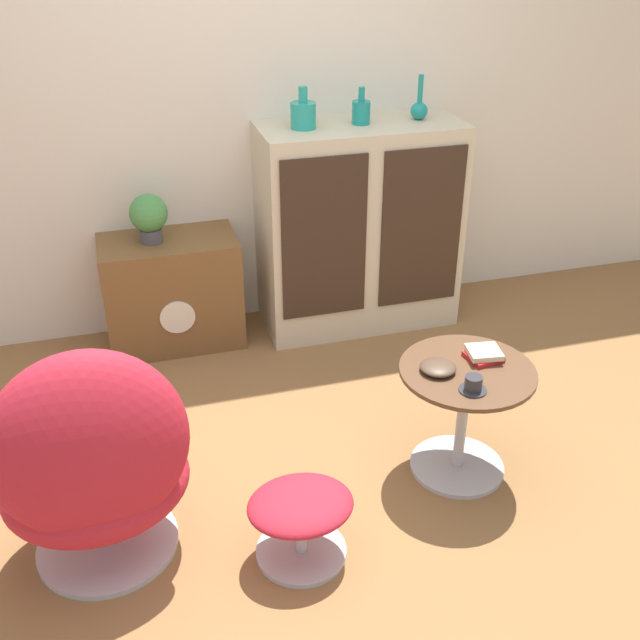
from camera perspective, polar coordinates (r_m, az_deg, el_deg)
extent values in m
plane|color=olive|center=(3.08, 1.29, -13.12)|extent=(12.00, 12.00, 0.00)
cube|color=silver|center=(3.94, -5.87, 17.70)|extent=(6.40, 0.06, 2.60)
cube|color=beige|center=(4.05, 2.95, 7.07)|extent=(1.04, 0.46, 1.11)
cube|color=#332319|center=(3.74, 0.33, 6.15)|extent=(0.44, 0.01, 0.84)
cube|color=#332319|center=(3.91, 7.74, 6.92)|extent=(0.44, 0.01, 0.84)
cube|color=brown|center=(4.00, -11.19, 2.14)|extent=(0.69, 0.40, 0.59)
cylinder|color=beige|center=(3.84, -10.80, 0.20)|extent=(0.18, 0.01, 0.18)
cylinder|color=#B7B7BC|center=(2.98, -15.81, -16.02)|extent=(0.51, 0.51, 0.02)
cylinder|color=#B7B7BC|center=(2.93, -16.01, -14.99)|extent=(0.06, 0.06, 0.12)
ellipsoid|color=#B21E2D|center=(2.79, -16.62, -11.80)|extent=(0.68, 0.59, 0.31)
ellipsoid|color=#B21E2D|center=(2.54, -17.18, -9.12)|extent=(0.67, 0.44, 0.69)
cylinder|color=#B7B7BC|center=(2.85, -1.44, -17.19)|extent=(0.33, 0.33, 0.02)
cylinder|color=#B7B7BC|center=(2.79, -1.46, -15.85)|extent=(0.04, 0.04, 0.17)
ellipsoid|color=#B21E2D|center=(2.70, -1.50, -13.91)|extent=(0.38, 0.32, 0.09)
cylinder|color=#B7B7BC|center=(3.25, 10.37, -10.88)|extent=(0.39, 0.39, 0.02)
cylinder|color=#B7B7BC|center=(3.10, 10.76, -7.51)|extent=(0.04, 0.04, 0.46)
cylinder|color=brown|center=(2.97, 11.18, -3.84)|extent=(0.53, 0.53, 0.02)
cylinder|color=teal|center=(3.77, -1.29, 15.32)|extent=(0.13, 0.13, 0.12)
cylinder|color=teal|center=(3.75, -1.30, 16.81)|extent=(0.04, 0.04, 0.08)
cylinder|color=teal|center=(3.86, 3.15, 15.50)|extent=(0.09, 0.09, 0.11)
cylinder|color=teal|center=(3.84, 3.19, 16.82)|extent=(0.03, 0.03, 0.07)
ellipsoid|color=teal|center=(3.97, 7.56, 15.52)|extent=(0.09, 0.09, 0.09)
cylinder|color=teal|center=(3.95, 7.66, 17.05)|extent=(0.03, 0.03, 0.14)
cylinder|color=#4C4C51|center=(3.86, -12.75, 6.34)|extent=(0.11, 0.11, 0.07)
sphere|color=#478E47|center=(3.82, -12.94, 7.95)|extent=(0.19, 0.19, 0.19)
cylinder|color=#2D2D33|center=(2.84, 11.55, -5.24)|extent=(0.10, 0.10, 0.01)
cylinder|color=#2D2D33|center=(2.83, 11.60, -4.78)|extent=(0.07, 0.07, 0.06)
cube|color=red|center=(3.04, 12.34, -2.75)|extent=(0.14, 0.14, 0.02)
cube|color=beige|center=(3.03, 12.39, -2.41)|extent=(0.14, 0.13, 0.02)
ellipsoid|color=#4C3828|center=(2.92, 8.98, -3.57)|extent=(0.14, 0.14, 0.04)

